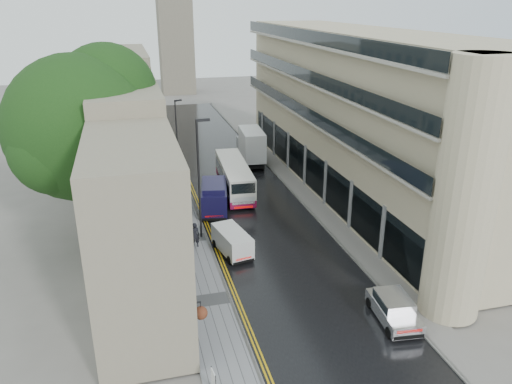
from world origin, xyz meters
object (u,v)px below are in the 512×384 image
white_lorry (244,150)px  cream_bus (227,188)px  tree_near (82,152)px  lamp_post_far (177,136)px  white_van (230,252)px  lamp_post_near (199,181)px  silver_hatchback (390,325)px  navy_van (202,204)px  tree_far (96,120)px  estate_sign (214,382)px  pedestrian (195,235)px

white_lorry → cream_bus: bearing=-107.3°
tree_near → white_lorry: tree_near is taller
lamp_post_far → white_van: bearing=-112.0°
lamp_post_near → silver_hatchback: bearing=-64.4°
cream_bus → white_lorry: (3.63, 9.06, 0.55)m
lamp_post_near → navy_van: bearing=76.4°
tree_far → cream_bus: size_ratio=1.28×
lamp_post_near → estate_sign: bearing=-99.9°
tree_near → white_van: 11.85m
pedestrian → tree_near: bearing=-19.5°
tree_far → navy_van: 13.97m
tree_near → pedestrian: bearing=-17.8°
lamp_post_near → tree_far: bearing=114.9°
white_lorry → white_van: 20.42m
silver_hatchback → pedestrian: 15.03m
white_lorry → navy_van: 13.52m
white_van → navy_van: (-0.62, 7.64, 0.45)m
cream_bus → pedestrian: size_ratio=5.32×
tree_far → white_van: (8.52, -18.07, -5.35)m
white_van → tree_near: bearing=138.9°
white_van → navy_van: 7.68m
tree_near → pedestrian: (6.92, -2.22, -5.91)m
tree_near → silver_hatchback: (15.24, -14.74, -6.18)m
silver_hatchback → navy_van: (-7.04, 17.31, 0.57)m
tree_far → cream_bus: (10.55, -7.53, -4.88)m
tree_near → silver_hatchback: bearing=-44.0°
white_van → silver_hatchback: bearing=-67.6°
lamp_post_near → estate_sign: (-1.87, -15.64, -3.83)m
white_lorry → lamp_post_far: bearing=177.1°
silver_hatchback → lamp_post_near: lamp_post_near is taller
silver_hatchback → estate_sign: 9.66m
navy_van → estate_sign: size_ratio=4.75×
white_van → lamp_post_near: bearing=94.7°
cream_bus → silver_hatchback: size_ratio=2.47×
tree_far → lamp_post_near: 15.63m
lamp_post_far → tree_far: bearing=172.9°
tree_far → white_van: tree_far is taller
navy_van → lamp_post_far: (-0.44, 12.83, 2.35)m
silver_hatchback → white_van: size_ratio=1.04×
cream_bus → tree_near: bearing=-149.8°
white_van → estate_sign: white_van is taller
tree_far → lamp_post_far: (7.46, 2.40, -2.55)m
pedestrian → white_van: bearing=122.0°
tree_far → pedestrian: tree_far is taller
lamp_post_near → lamp_post_far: lamp_post_near is taller
white_lorry → white_van: (-5.65, -19.59, -1.02)m
lamp_post_far → tree_near: bearing=-141.7°
silver_hatchback → pedestrian: pedestrian is taller
navy_van → cream_bus: bearing=58.0°
tree_far → white_van: size_ratio=3.28×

